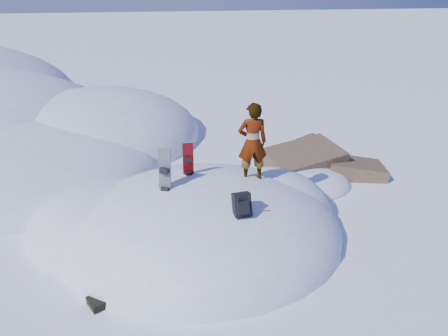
{
  "coord_description": "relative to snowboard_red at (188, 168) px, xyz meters",
  "views": [
    {
      "loc": [
        -0.64,
        -9.23,
        6.17
      ],
      "look_at": [
        0.58,
        0.3,
        1.71
      ],
      "focal_mm": 35.0,
      "sensor_mm": 36.0,
      "label": 1
    }
  ],
  "objects": [
    {
      "name": "snowboard_dark",
      "position": [
        -0.58,
        -0.69,
        0.01
      ],
      "size": [
        0.35,
        0.32,
        1.62
      ],
      "rotation": [
        0.0,
        0.0,
        -0.5
      ],
      "color": "black",
      "rests_on": "snow_mound"
    },
    {
      "name": "person",
      "position": [
        1.56,
        -0.14,
        0.67
      ],
      "size": [
        0.74,
        0.5,
        1.99
      ],
      "primitive_type": "imported",
      "rotation": [
        0.0,
        0.0,
        3.17
      ],
      "color": "slate",
      "rests_on": "snow_mound"
    },
    {
      "name": "gear_pile",
      "position": [
        -1.85,
        -2.69,
        -1.52
      ],
      "size": [
        0.79,
        0.64,
        0.21
      ],
      "rotation": [
        0.0,
        0.0,
        0.52
      ],
      "color": "black",
      "rests_on": "ground"
    },
    {
      "name": "backpack",
      "position": [
        1.04,
        -1.82,
        -0.08
      ],
      "size": [
        0.43,
        0.5,
        0.61
      ],
      "rotation": [
        0.0,
        0.0,
        0.17
      ],
      "color": "black",
      "rests_on": "snow_mound"
    },
    {
      "name": "snow_mound",
      "position": [
        0.1,
        -0.34,
        -1.63
      ],
      "size": [
        8.0,
        6.0,
        3.0
      ],
      "color": "white",
      "rests_on": "ground"
    },
    {
      "name": "snowboard_red",
      "position": [
        0.0,
        0.0,
        0.0
      ],
      "size": [
        0.27,
        0.19,
        1.41
      ],
      "rotation": [
        0.0,
        0.0,
        0.03
      ],
      "color": "#B30910",
      "rests_on": "snow_mound"
    },
    {
      "name": "rock_outcrop",
      "position": [
        3.99,
        2.43,
        -1.61
      ],
      "size": [
        4.68,
        4.41,
        1.68
      ],
      "color": "brown",
      "rests_on": "ground"
    },
    {
      "name": "ground",
      "position": [
        0.27,
        -0.58,
        -1.63
      ],
      "size": [
        120.0,
        120.0,
        0.0
      ],
      "primitive_type": "plane",
      "color": "white",
      "rests_on": "ground"
    }
  ]
}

